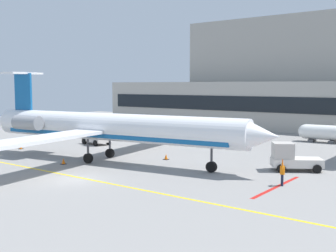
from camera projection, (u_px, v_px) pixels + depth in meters
ground at (73, 180)px, 31.85m from camera, size 120.00×120.00×0.11m
terminal_building at (321, 85)px, 68.57m from camera, size 78.07×17.46×18.59m
regional_jet at (106, 127)px, 39.28m from camera, size 31.75×26.99×8.44m
baggage_tug at (291, 158)px, 35.11m from camera, size 4.44×3.78×2.34m
pushback_tractor at (98, 137)px, 50.43m from camera, size 3.80×2.61×2.15m
fuel_tank at (322, 133)px, 52.45m from camera, size 5.90×2.16×2.18m
marshaller at (282, 173)px, 29.82m from camera, size 0.41×0.80×1.85m
safety_cone_alpha at (63, 162)px, 38.01m from camera, size 0.47×0.47×0.55m
safety_cone_bravo at (166, 157)px, 40.39m from camera, size 0.47×0.47×0.55m
safety_cone_charlie at (21, 147)px, 47.07m from camera, size 0.47×0.47×0.55m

